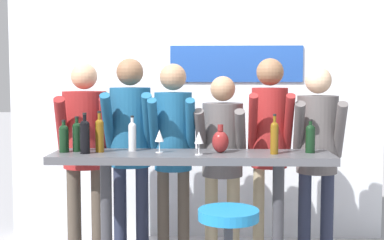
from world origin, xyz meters
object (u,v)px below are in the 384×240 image
wine_glass_0 (159,137)px  wine_glass_1 (199,138)px  tasting_table (192,178)px  wine_bottle_4 (274,136)px  person_center (222,149)px  wine_bottle_2 (132,135)px  person_center_right (269,135)px  wine_bottle_3 (310,137)px  wine_bottle_0 (77,135)px  decorative_vase (220,141)px  person_center_left (173,140)px  person_left (130,136)px  person_far_left (85,140)px  wine_bottle_5 (100,134)px  wine_bottle_1 (85,135)px  person_right (317,144)px  wine_bottle_6 (64,137)px

wine_glass_0 → wine_glass_1: same height
tasting_table → wine_bottle_4: wine_bottle_4 is taller
person_center → wine_bottle_2: person_center is taller
person_center_right → wine_bottle_3: (0.27, -0.42, 0.03)m
wine_bottle_0 → decorative_vase: wine_bottle_0 is taller
person_center_left → person_center_right: bearing=1.1°
person_left → wine_bottle_3: 1.53m
person_far_left → wine_bottle_3: bearing=-23.6°
wine_bottle_5 → wine_bottle_1: bearing=-142.0°
person_right → decorative_vase: 0.91m
decorative_vase → wine_glass_1: bearing=-142.3°
wine_glass_0 → wine_glass_1: size_ratio=1.00×
wine_bottle_5 → wine_bottle_6: bearing=-178.1°
person_far_left → person_left: person_left is taller
wine_glass_1 → wine_bottle_1: bearing=177.1°
wine_glass_0 → decorative_vase: (0.47, 0.01, -0.04)m
person_center_left → wine_glass_1: (0.23, -0.53, 0.07)m
wine_bottle_1 → decorative_vase: (1.04, 0.08, -0.06)m
person_left → wine_bottle_2: person_left is taller
person_center_left → person_center: (0.42, 0.00, -0.08)m
person_center → person_center_left: bearing=-172.3°
person_center_right → wine_bottle_3: 0.50m
person_center → wine_bottle_1: person_center is taller
wine_bottle_1 → wine_bottle_4: (1.45, 0.02, -0.01)m
person_center_left → wine_bottle_3: 1.16m
person_center_right → wine_glass_0: bearing=-150.4°
tasting_table → person_center: person_center is taller
wine_glass_1 → person_left: bearing=136.1°
person_far_left → wine_bottle_5: person_far_left is taller
wine_bottle_6 → wine_bottle_4: bearing=-1.7°
person_center_left → wine_bottle_2: (-0.30, -0.34, 0.08)m
wine_bottle_2 → wine_bottle_1: bearing=-156.3°
wine_bottle_3 → wine_bottle_5: bearing=-179.3°
person_far_left → person_center: bearing=-12.9°
person_center_left → wine_bottle_2: bearing=-132.3°
person_right → wine_bottle_3: 0.41m
wine_bottle_3 → wine_bottle_5: (-1.64, -0.02, 0.02)m
wine_bottle_4 → wine_glass_0: (-0.88, 0.05, -0.01)m
tasting_table → person_center_right: size_ratio=1.21×
wine_bottle_0 → wine_bottle_5: size_ratio=0.86×
wine_bottle_0 → person_center: bearing=18.4°
person_center → wine_glass_0: size_ratio=9.25×
tasting_table → person_right: size_ratio=1.26×
wine_bottle_6 → decorative_vase: wine_bottle_6 is taller
person_left → wine_glass_0: size_ratio=10.11×
wine_bottle_5 → wine_glass_1: 0.79m
person_center → wine_bottle_3: (0.67, -0.40, 0.15)m
person_center_right → wine_bottle_2: 1.18m
wine_bottle_6 → wine_glass_0: 0.75m
person_center_left → wine_glass_1: bearing=-67.5°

